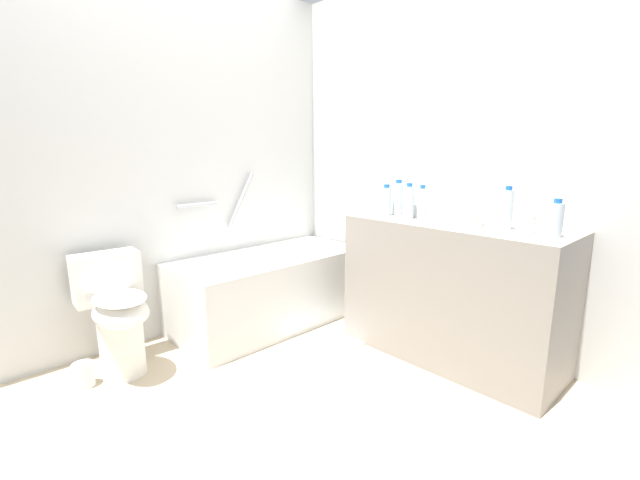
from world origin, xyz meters
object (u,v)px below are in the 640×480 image
object	(u,v)px
water_bottle_0	(398,198)
toilet_paper_roll	(83,375)
drinking_glass_1	(413,210)
sink_basin	(454,218)
sink_faucet	(469,215)
bathtub	(270,286)
water_bottle_4	(386,201)
water_bottle_5	(556,219)
water_bottle_3	(409,202)
toilet	(117,312)
water_bottle_1	(422,203)
water_bottle_2	(507,209)
bath_mat	(336,339)
drinking_glass_0	(527,224)

from	to	relation	value
water_bottle_0	toilet_paper_roll	world-z (taller)	water_bottle_0
water_bottle_0	drinking_glass_1	size ratio (longest dim) A/B	2.87
sink_basin	sink_faucet	distance (m)	0.19
bathtub	sink_faucet	xyz separation A→B (m)	(0.65, -1.21, 0.61)
water_bottle_4	water_bottle_5	size ratio (longest dim) A/B	1.07
sink_basin	water_bottle_3	world-z (taller)	water_bottle_3
toilet	water_bottle_3	distance (m)	1.87
toilet	water_bottle_1	size ratio (longest dim) A/B	3.28
toilet	water_bottle_3	size ratio (longest dim) A/B	3.15
water_bottle_2	bath_mat	world-z (taller)	water_bottle_2
water_bottle_4	drinking_glass_0	world-z (taller)	water_bottle_4
water_bottle_2	water_bottle_5	bearing A→B (deg)	-98.25
water_bottle_0	water_bottle_2	size ratio (longest dim) A/B	0.99
water_bottle_2	water_bottle_3	world-z (taller)	water_bottle_2
water_bottle_3	water_bottle_0	bearing A→B (deg)	60.50
water_bottle_0	water_bottle_3	xyz separation A→B (m)	(-0.08, -0.14, -0.00)
water_bottle_3	water_bottle_2	bearing A→B (deg)	-82.90
water_bottle_5	drinking_glass_0	xyz separation A→B (m)	(0.03, 0.15, -0.04)
bathtub	toilet_paper_roll	size ratio (longest dim) A/B	10.45
water_bottle_4	sink_faucet	bearing A→B (deg)	-63.83
water_bottle_2	drinking_glass_0	bearing A→B (deg)	-94.25
bathtub	water_bottle_3	distance (m)	1.22
water_bottle_0	water_bottle_1	xyz separation A→B (m)	(-0.05, -0.21, -0.01)
water_bottle_0	water_bottle_4	world-z (taller)	water_bottle_0
drinking_glass_0	water_bottle_5	bearing A→B (deg)	-101.29
water_bottle_3	toilet_paper_roll	size ratio (longest dim) A/B	1.64
water_bottle_2	drinking_glass_0	distance (m)	0.13
water_bottle_0	bath_mat	world-z (taller)	water_bottle_0
sink_faucet	drinking_glass_1	xyz separation A→B (m)	(-0.14, 0.32, 0.01)
water_bottle_4	sink_basin	bearing A→B (deg)	-85.10
toilet	water_bottle_3	bearing A→B (deg)	61.79
drinking_glass_1	toilet	bearing A→B (deg)	150.11
water_bottle_4	toilet_paper_roll	bearing A→B (deg)	156.79
water_bottle_5	drinking_glass_1	distance (m)	0.87
sink_faucet	water_bottle_2	size ratio (longest dim) A/B	0.65
toilet	sink_faucet	bearing A→B (deg)	58.29
sink_basin	water_bottle_1	bearing A→B (deg)	90.90
sink_basin	water_bottle_1	world-z (taller)	water_bottle_1
sink_basin	drinking_glass_0	distance (m)	0.41
bath_mat	toilet_paper_roll	distance (m)	1.54
sink_faucet	drinking_glass_0	size ratio (longest dim) A/B	1.66
water_bottle_1	water_bottle_4	distance (m)	0.25
sink_basin	drinking_glass_0	world-z (taller)	drinking_glass_0
sink_faucet	water_bottle_1	world-z (taller)	water_bottle_1
drinking_glass_1	toilet_paper_roll	bearing A→B (deg)	153.83
drinking_glass_0	drinking_glass_1	world-z (taller)	drinking_glass_0
water_bottle_4	water_bottle_5	xyz separation A→B (m)	(0.04, -1.02, -0.01)
water_bottle_2	water_bottle_4	distance (m)	0.76
water_bottle_4	bath_mat	size ratio (longest dim) A/B	0.33
water_bottle_2	drinking_glass_0	xyz separation A→B (m)	(-0.01, -0.11, -0.06)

